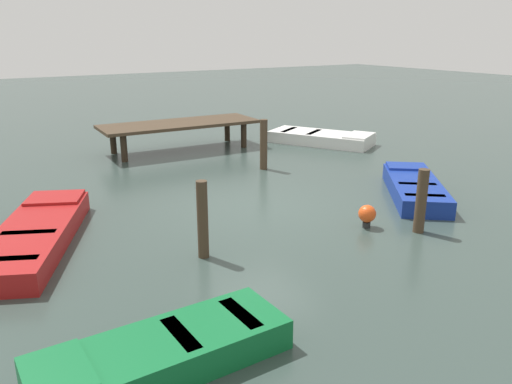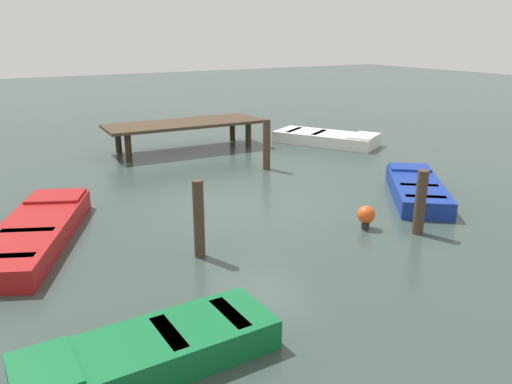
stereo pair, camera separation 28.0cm
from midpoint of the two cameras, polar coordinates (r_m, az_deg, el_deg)
The scene contains 10 objects.
ground_plane at distance 11.62m, azimuth 0.69°, elevation -1.65°, with size 80.00×80.00×0.00m, color #33423D.
dock_segment at distance 17.27m, azimuth -7.62°, elevation 7.45°, with size 5.29×2.02×0.95m.
rowboat_red at distance 10.41m, azimuth -22.97°, elevation -4.18°, with size 2.82×4.23×0.46m.
rowboat_blue at distance 12.85m, azimuth 18.25°, elevation 0.34°, with size 2.89×3.24×0.46m.
rowboat_green at distance 6.37m, azimuth -10.66°, elevation -17.27°, with size 3.06×1.11×0.46m.
rowboat_white at distance 18.36m, azimuth 8.42°, elevation 6.03°, with size 3.07×3.86×0.46m.
mooring_piling_mid_right at distance 10.43m, azimuth 18.77°, elevation -1.12°, with size 0.22×0.22×1.30m, color #423323.
mooring_piling_far_left at distance 14.66m, azimuth 1.75°, elevation 5.36°, with size 0.22×0.22×1.46m, color #423323.
mooring_piling_center at distance 8.88m, azimuth -5.57°, elevation -3.07°, with size 0.19×0.19×1.41m, color #423323.
marker_buoy at distance 10.51m, azimuth 13.05°, elevation -2.58°, with size 0.36×0.36×0.48m.
Camera 2 is at (-5.55, -9.47, 3.82)m, focal length 35.49 mm.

